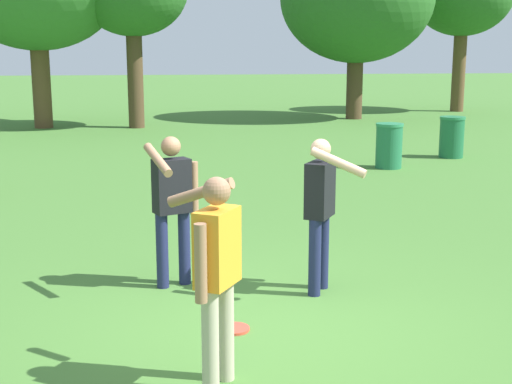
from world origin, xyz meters
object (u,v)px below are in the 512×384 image
Objects in this scene: trash_can_beside_table at (389,146)px; person_catcher at (216,266)px; frisbee at (234,329)px; trash_can_further_along at (452,137)px; person_thrower at (321,204)px; person_bystander at (173,200)px.

person_catcher is at bearing -114.69° from trash_can_beside_table.
frisbee is 11.44m from trash_can_further_along.
trash_can_further_along is at bearing 58.02° from frisbee.
frisbee is at bearing -137.00° from person_thrower.
person_catcher is 10.49m from trash_can_beside_table.
frisbee is 0.30× the size of trash_can_further_along.
trash_can_beside_table is at bearing -146.93° from trash_can_further_along.
person_thrower and person_catcher have the same top height.
person_bystander is (-1.53, 0.38, 0.00)m from person_thrower.
trash_can_beside_table and trash_can_further_along have the same top height.
person_bystander reaches higher than trash_can_further_along.
trash_can_further_along reaches higher than frisbee.
frisbee is (0.24, 1.07, -0.95)m from person_catcher.
frisbee is (0.53, -1.32, -0.95)m from person_bystander.
trash_can_beside_table is (3.14, 7.52, -0.48)m from person_thrower.
person_catcher is 1.45m from frisbee.
person_bystander is 5.78× the size of frisbee.
trash_can_beside_table is (4.67, 7.13, -0.48)m from person_bystander.
person_thrower reaches higher than frisbee.
person_thrower is 1.71× the size of trash_can_beside_table.
person_catcher is (-1.24, -2.01, 0.00)m from person_thrower.
person_bystander is at bearing 165.89° from person_thrower.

